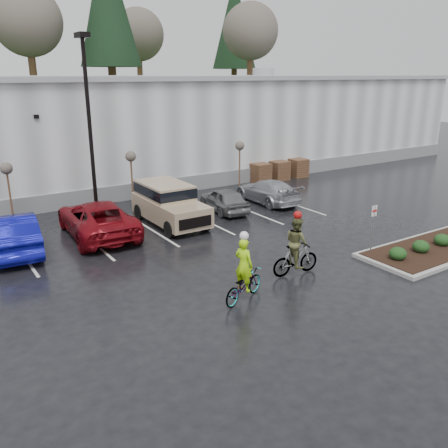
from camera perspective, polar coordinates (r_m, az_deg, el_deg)
ground at (r=18.30m, az=9.90°, el=-6.27°), size 120.00×120.00×0.00m
warehouse at (r=36.18m, az=-14.58°, el=11.23°), size 60.50×15.50×7.20m
wooded_ridge at (r=58.40m, az=-22.17°, el=12.11°), size 80.00×25.00×6.00m
lamppost at (r=25.30m, az=-16.02°, el=13.24°), size 0.50×1.00×9.22m
sapling_west at (r=25.74m, az=-24.67°, el=5.72°), size 0.60×0.60×3.20m
sapling_mid at (r=27.43m, az=-11.15°, el=7.63°), size 0.60×0.60×3.20m
sapling_east at (r=30.99m, az=1.90°, el=9.07°), size 0.60×0.60×3.20m
pallet_stack_a at (r=33.61m, az=4.39°, el=6.15°), size 1.20×1.20×1.35m
pallet_stack_b at (r=34.65m, az=6.64°, el=6.43°), size 1.20×1.20×1.35m
pallet_stack_c at (r=35.81m, az=8.87°, el=6.70°), size 1.20×1.20×1.35m
curb_island at (r=22.86m, az=24.66°, el=-2.55°), size 8.00×3.00×0.15m
mulch_bed at (r=22.83m, az=24.69°, el=-2.33°), size 7.60×2.60×0.04m
shrub_a at (r=20.37m, az=20.19°, el=-3.36°), size 0.70×0.70×0.52m
shrub_b at (r=21.54m, az=22.61°, el=-2.52°), size 0.70×0.70×0.52m
shrub_c at (r=22.76m, az=24.77°, el=-1.75°), size 0.70×0.70×0.52m
fire_lane_sign at (r=20.59m, az=17.51°, el=0.06°), size 0.30×0.05×2.20m
car_blue at (r=22.08m, az=-23.98°, el=-1.02°), size 2.23×5.27×1.69m
car_red at (r=23.07m, az=-15.01°, el=0.65°), size 3.15×6.16×1.67m
suv_tan at (r=24.03m, az=-6.49°, el=2.31°), size 2.20×5.10×2.06m
car_grey at (r=26.31m, az=-0.01°, el=2.96°), size 2.06×4.09×1.34m
car_far_silver at (r=28.27m, az=5.22°, el=3.96°), size 2.04×4.78×1.38m
cyclist_hivis at (r=16.01m, az=2.36°, el=-6.65°), size 2.13×1.36×2.44m
cyclist_olive at (r=18.13m, az=8.65°, el=-3.34°), size 1.98×0.97×2.52m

